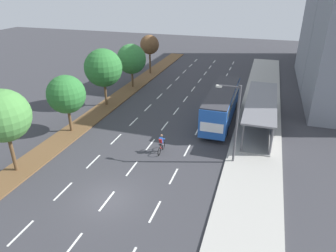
{
  "coord_description": "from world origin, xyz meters",
  "views": [
    {
      "loc": [
        9.1,
        -14.94,
        13.63
      ],
      "look_at": [
        1.1,
        10.09,
        1.2
      ],
      "focal_mm": 32.88,
      "sensor_mm": 36.0,
      "label": 1
    }
  ],
  "objects_px": {
    "bus": "(222,102)",
    "median_tree_nearest": "(3,116)",
    "median_tree_fifth": "(150,45)",
    "median_tree_second": "(66,94)",
    "cyclist": "(161,144)",
    "median_tree_fourth": "(131,59)",
    "median_tree_third": "(103,68)",
    "streetlight": "(235,119)",
    "bus_shelter": "(263,111)"
  },
  "relations": [
    {
      "from": "median_tree_fifth",
      "to": "cyclist",
      "type": "bearing_deg",
      "value": -67.12
    },
    {
      "from": "median_tree_third",
      "to": "streetlight",
      "type": "bearing_deg",
      "value": -27.74
    },
    {
      "from": "bus_shelter",
      "to": "median_tree_second",
      "type": "distance_m",
      "value": 19.27
    },
    {
      "from": "cyclist",
      "to": "median_tree_second",
      "type": "distance_m",
      "value": 10.43
    },
    {
      "from": "bus_shelter",
      "to": "median_tree_second",
      "type": "relative_size",
      "value": 2.21
    },
    {
      "from": "streetlight",
      "to": "bus",
      "type": "bearing_deg",
      "value": 104.76
    },
    {
      "from": "median_tree_fourth",
      "to": "median_tree_fifth",
      "type": "height_order",
      "value": "median_tree_fifth"
    },
    {
      "from": "cyclist",
      "to": "streetlight",
      "type": "distance_m",
      "value": 6.76
    },
    {
      "from": "bus_shelter",
      "to": "median_tree_third",
      "type": "bearing_deg",
      "value": 177.28
    },
    {
      "from": "median_tree_fourth",
      "to": "median_tree_fifth",
      "type": "relative_size",
      "value": 0.99
    },
    {
      "from": "cyclist",
      "to": "median_tree_second",
      "type": "height_order",
      "value": "median_tree_second"
    },
    {
      "from": "median_tree_fourth",
      "to": "median_tree_fifth",
      "type": "distance_m",
      "value": 7.46
    },
    {
      "from": "median_tree_second",
      "to": "median_tree_third",
      "type": "relative_size",
      "value": 0.84
    },
    {
      "from": "median_tree_third",
      "to": "median_tree_fifth",
      "type": "bearing_deg",
      "value": 89.96
    },
    {
      "from": "cyclist",
      "to": "median_tree_fourth",
      "type": "relative_size",
      "value": 0.31
    },
    {
      "from": "cyclist",
      "to": "median_tree_third",
      "type": "height_order",
      "value": "median_tree_third"
    },
    {
      "from": "cyclist",
      "to": "median_tree_fourth",
      "type": "height_order",
      "value": "median_tree_fourth"
    },
    {
      "from": "median_tree_second",
      "to": "median_tree_fourth",
      "type": "bearing_deg",
      "value": 89.48
    },
    {
      "from": "streetlight",
      "to": "bus_shelter",
      "type": "bearing_deg",
      "value": 74.32
    },
    {
      "from": "bus",
      "to": "median_tree_fifth",
      "type": "height_order",
      "value": "median_tree_fifth"
    },
    {
      "from": "median_tree_fourth",
      "to": "cyclist",
      "type": "bearing_deg",
      "value": -58.75
    },
    {
      "from": "cyclist",
      "to": "median_tree_nearest",
      "type": "xyz_separation_m",
      "value": [
        -9.96,
        -6.26,
        3.96
      ]
    },
    {
      "from": "bus",
      "to": "median_tree_nearest",
      "type": "relative_size",
      "value": 1.71
    },
    {
      "from": "bus",
      "to": "median_tree_fourth",
      "type": "xyz_separation_m",
      "value": [
        -13.58,
        7.59,
        1.94
      ]
    },
    {
      "from": "bus",
      "to": "median_tree_nearest",
      "type": "distance_m",
      "value": 20.36
    },
    {
      "from": "bus_shelter",
      "to": "cyclist",
      "type": "relative_size",
      "value": 6.81
    },
    {
      "from": "bus",
      "to": "streetlight",
      "type": "height_order",
      "value": "streetlight"
    },
    {
      "from": "median_tree_second",
      "to": "streetlight",
      "type": "distance_m",
      "value": 15.91
    },
    {
      "from": "median_tree_fifth",
      "to": "median_tree_nearest",
      "type": "bearing_deg",
      "value": -90.08
    },
    {
      "from": "bus_shelter",
      "to": "median_tree_nearest",
      "type": "distance_m",
      "value": 23.06
    },
    {
      "from": "bus_shelter",
      "to": "median_tree_fifth",
      "type": "relative_size",
      "value": 2.07
    },
    {
      "from": "cyclist",
      "to": "streetlight",
      "type": "relative_size",
      "value": 0.28
    },
    {
      "from": "bus_shelter",
      "to": "median_tree_fourth",
      "type": "height_order",
      "value": "median_tree_fourth"
    },
    {
      "from": "streetlight",
      "to": "median_tree_fourth",
      "type": "bearing_deg",
      "value": 134.88
    },
    {
      "from": "bus",
      "to": "median_tree_third",
      "type": "bearing_deg",
      "value": 179.39
    },
    {
      "from": "bus",
      "to": "streetlight",
      "type": "relative_size",
      "value": 1.74
    },
    {
      "from": "bus",
      "to": "cyclist",
      "type": "bearing_deg",
      "value": -114.37
    },
    {
      "from": "cyclist",
      "to": "streetlight",
      "type": "height_order",
      "value": "streetlight"
    },
    {
      "from": "streetlight",
      "to": "median_tree_third",
      "type": "bearing_deg",
      "value": 152.26
    },
    {
      "from": "bus_shelter",
      "to": "median_tree_fourth",
      "type": "xyz_separation_m",
      "value": [
        -17.86,
        8.3,
        2.14
      ]
    },
    {
      "from": "median_tree_second",
      "to": "median_tree_fifth",
      "type": "xyz_separation_m",
      "value": [
        -0.03,
        22.32,
        0.68
      ]
    },
    {
      "from": "median_tree_third",
      "to": "bus",
      "type": "bearing_deg",
      "value": -0.61
    },
    {
      "from": "bus_shelter",
      "to": "bus",
      "type": "xyz_separation_m",
      "value": [
        -4.28,
        0.71,
        0.2
      ]
    },
    {
      "from": "bus_shelter",
      "to": "cyclist",
      "type": "height_order",
      "value": "bus_shelter"
    },
    {
      "from": "median_tree_fourth",
      "to": "median_tree_fifth",
      "type": "bearing_deg",
      "value": 91.3
    },
    {
      "from": "median_tree_fourth",
      "to": "streetlight",
      "type": "distance_m",
      "value": 22.32
    },
    {
      "from": "bus",
      "to": "median_tree_fourth",
      "type": "bearing_deg",
      "value": 150.82
    },
    {
      "from": "median_tree_third",
      "to": "median_tree_fourth",
      "type": "height_order",
      "value": "median_tree_third"
    },
    {
      "from": "median_tree_nearest",
      "to": "bus",
      "type": "bearing_deg",
      "value": 46.89
    },
    {
      "from": "median_tree_fifth",
      "to": "median_tree_second",
      "type": "bearing_deg",
      "value": -89.91
    }
  ]
}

